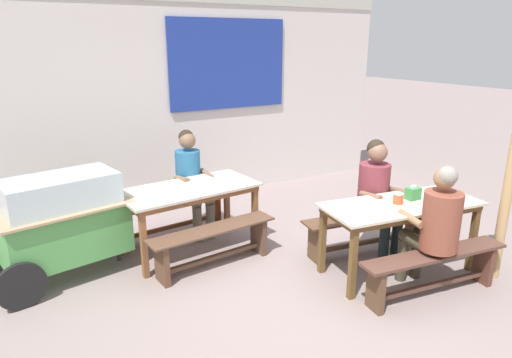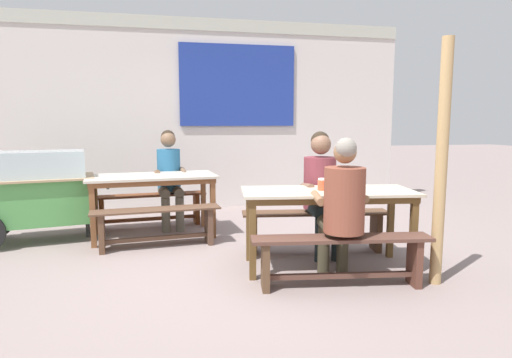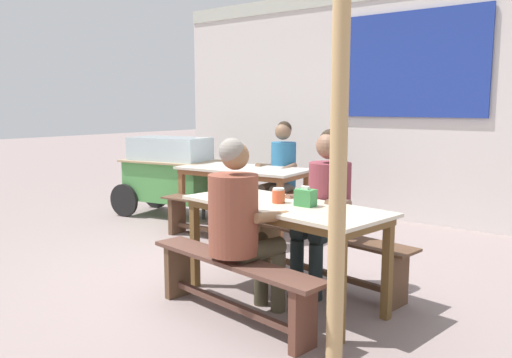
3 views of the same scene
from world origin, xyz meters
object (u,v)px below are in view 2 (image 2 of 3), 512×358
(dining_table_far, at_px, (152,182))
(bench_far_back, at_px, (150,206))
(food_cart, at_px, (37,190))
(wooden_support_post, at_px, (441,164))
(condiment_jar, at_px, (323,184))
(dining_table_near, at_px, (328,198))
(bench_near_back, at_px, (316,226))
(person_center_facing, at_px, (169,173))
(tissue_box, at_px, (345,183))
(bench_near_front, at_px, (341,253))
(person_near_front, at_px, (342,203))
(bench_far_front, at_px, (157,223))
(person_right_near_table, at_px, (321,185))

(dining_table_far, distance_m, bench_far_back, 0.66)
(food_cart, distance_m, wooden_support_post, 4.43)
(food_cart, bearing_deg, condiment_jar, -28.52)
(bench_far_back, bearing_deg, food_cart, -160.09)
(condiment_jar, bearing_deg, dining_table_far, 136.25)
(dining_table_near, distance_m, food_cart, 3.43)
(bench_near_back, distance_m, wooden_support_post, 1.53)
(person_center_facing, height_order, tissue_box, person_center_facing)
(bench_near_front, xyz_separation_m, tissue_box, (0.25, 0.54, 0.53))
(person_center_facing, bearing_deg, person_near_front, -60.30)
(condiment_jar, xyz_separation_m, wooden_support_post, (0.84, -0.60, 0.24))
(dining_table_far, distance_m, bench_near_back, 2.08)
(bench_far_front, height_order, person_right_near_table, person_right_near_table)
(bench_far_back, xyz_separation_m, person_right_near_table, (1.84, -1.63, 0.46))
(bench_far_front, distance_m, bench_near_front, 2.21)
(bench_near_front, xyz_separation_m, person_near_front, (0.02, 0.06, 0.42))
(person_right_near_table, relative_size, condiment_jar, 11.52)
(bench_far_back, relative_size, bench_near_front, 0.97)
(bench_far_back, bearing_deg, dining_table_far, -84.45)
(bench_near_front, relative_size, wooden_support_post, 0.74)
(dining_table_near, xyz_separation_m, bench_far_back, (-1.73, 2.09, -0.40))
(food_cart, relative_size, tissue_box, 10.96)
(person_near_front, bearing_deg, bench_near_front, -112.06)
(person_near_front, distance_m, person_center_facing, 2.87)
(dining_table_far, height_order, person_right_near_table, person_right_near_table)
(bench_far_front, distance_m, person_near_front, 2.23)
(bench_near_back, distance_m, person_right_near_table, 0.47)
(condiment_jar, bearing_deg, bench_far_back, 128.95)
(dining_table_far, height_order, bench_far_front, dining_table_far)
(dining_table_far, distance_m, dining_table_near, 2.30)
(bench_near_back, xyz_separation_m, person_right_near_table, (0.03, -0.06, 0.46))
(person_near_front, bearing_deg, dining_table_far, 128.96)
(person_right_near_table, bearing_deg, condiment_jar, -108.86)
(bench_far_back, distance_m, bench_near_back, 2.39)
(dining_table_far, distance_m, person_near_front, 2.60)
(food_cart, height_order, person_right_near_table, person_right_near_table)
(tissue_box, height_order, wooden_support_post, wooden_support_post)
(bench_near_front, bearing_deg, person_right_near_table, 79.86)
(bench_near_front, bearing_deg, person_center_facing, 118.68)
(person_right_near_table, xyz_separation_m, condiment_jar, (-0.15, -0.45, 0.07))
(bench_far_back, height_order, person_center_facing, person_center_facing)
(bench_far_front, height_order, person_near_front, person_near_front)
(wooden_support_post, bearing_deg, tissue_box, 134.41)
(condiment_jar, bearing_deg, dining_table_near, -6.98)
(food_cart, xyz_separation_m, wooden_support_post, (3.81, -2.22, 0.44))
(condiment_jar, bearing_deg, bench_far_front, 146.58)
(food_cart, relative_size, condiment_jar, 14.34)
(bench_far_back, relative_size, person_right_near_table, 1.15)
(tissue_box, bearing_deg, dining_table_near, -172.18)
(tissue_box, bearing_deg, bench_far_front, 150.51)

